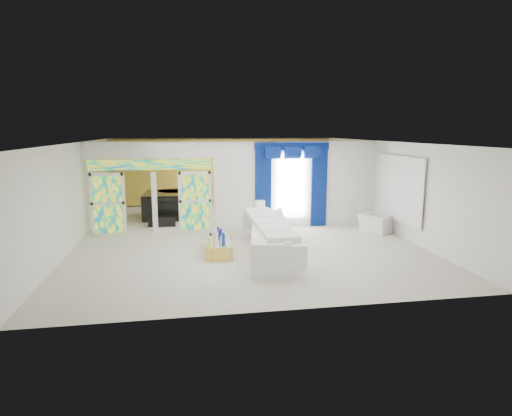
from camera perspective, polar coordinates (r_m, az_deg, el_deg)
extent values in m
plane|color=#B7AF9E|center=(13.95, -2.04, -3.60)|extent=(12.00, 12.00, 0.00)
cube|color=white|center=(15.05, 5.56, 3.22)|extent=(5.70, 0.18, 3.00)
cube|color=white|center=(14.47, -14.01, 7.53)|extent=(4.30, 0.18, 0.55)
cube|color=#994C3F|center=(14.82, -19.22, 0.61)|extent=(0.95, 0.04, 2.00)
cube|color=#994C3F|center=(14.61, -8.14, 0.96)|extent=(0.95, 0.04, 2.00)
cube|color=#994C3F|center=(14.50, -13.93, 5.66)|extent=(4.00, 0.05, 0.35)
cube|color=white|center=(14.90, 4.73, 2.96)|extent=(1.00, 0.02, 2.30)
cube|color=#040C4B|center=(14.66, 0.96, 2.68)|extent=(0.55, 0.10, 2.80)
cube|color=#040C4B|center=(15.16, 8.43, 2.82)|extent=(0.55, 0.10, 2.80)
cube|color=#040C4B|center=(14.75, 4.84, 8.23)|extent=(2.60, 0.12, 0.25)
cube|color=white|center=(14.23, 18.63, 2.49)|extent=(0.04, 2.70, 1.90)
cube|color=gold|center=(19.48, -4.37, 4.88)|extent=(9.70, 0.12, 2.90)
cube|color=white|center=(11.82, 1.76, -4.13)|extent=(1.67, 4.41, 0.82)
cube|color=gold|center=(11.98, -4.90, -5.05)|extent=(0.87, 1.79, 0.38)
cube|color=white|center=(14.75, 1.64, -1.98)|extent=(1.29, 0.53, 0.42)
cylinder|color=white|center=(14.59, 0.50, -0.11)|extent=(0.36, 0.36, 0.58)
imported|color=white|center=(14.73, 15.76, -1.98)|extent=(1.23, 1.26, 0.63)
cube|color=black|center=(17.05, -12.23, 0.42)|extent=(1.56, 1.98, 0.97)
cube|color=black|center=(15.54, -12.44, -1.77)|extent=(0.97, 0.42, 0.32)
cube|color=tan|center=(16.48, -19.51, -0.44)|extent=(0.64, 0.59, 0.88)
sphere|color=gold|center=(16.84, -11.52, 7.75)|extent=(0.60, 0.60, 0.60)
cylinder|color=#1C1594|center=(12.46, -5.12, -3.13)|extent=(0.08, 0.08, 0.17)
cylinder|color=navy|center=(11.40, -4.37, -4.20)|extent=(0.09, 0.09, 0.25)
cylinder|color=#19148C|center=(11.92, -4.75, -3.56)|extent=(0.08, 0.08, 0.25)
cylinder|color=white|center=(12.25, -5.36, -3.49)|extent=(0.11, 0.11, 0.12)
cylinder|color=silver|center=(11.57, -4.59, -4.28)|extent=(0.10, 0.10, 0.14)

